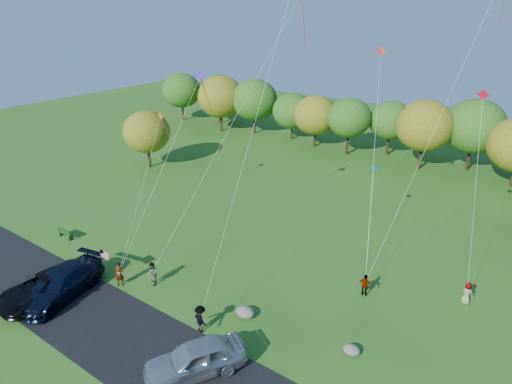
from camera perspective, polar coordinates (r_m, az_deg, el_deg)
ground at (r=32.11m, az=-10.82°, el=-13.51°), size 140.00×140.00×0.00m
asphalt_lane at (r=30.15m, az=-16.53°, el=-16.81°), size 44.00×6.00×0.06m
treeline at (r=58.30m, az=15.20°, el=7.89°), size 75.38×27.34×7.76m
minivan_dark at (r=34.54m, az=-24.83°, el=-10.71°), size 3.10×6.45×1.77m
minivan_navy at (r=34.32m, az=-23.24°, el=-10.50°), size 4.03×7.04×1.92m
minivan_silver at (r=26.32m, az=-7.64°, el=-19.96°), size 4.66×5.91×1.88m
flyer_a at (r=34.21m, az=-16.72°, el=-9.84°), size 0.78×0.76×1.81m
flyer_b at (r=33.73m, az=-12.83°, el=-9.95°), size 1.08×1.03×1.75m
flyer_c at (r=29.00m, az=-6.96°, el=-15.48°), size 1.31×0.95×1.82m
flyer_d at (r=32.73m, az=13.48°, el=-11.27°), size 0.97×0.44×1.62m
flyer_e at (r=34.16m, az=24.87°, el=-11.41°), size 0.89×0.71×1.59m
park_bench at (r=42.37m, az=-22.79°, el=-4.75°), size 1.69×0.46×0.93m
trash_barrel at (r=37.49m, az=-20.50°, el=-8.12°), size 0.60×0.60×0.90m
flag_assembly at (r=34.63m, az=-18.53°, el=-7.78°), size 0.92×0.60×2.50m
boulder_near at (r=30.30m, az=-1.36°, el=-14.78°), size 1.29×1.01×0.64m
boulder_far at (r=28.27m, az=11.86°, el=-18.75°), size 1.01×0.84×0.52m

